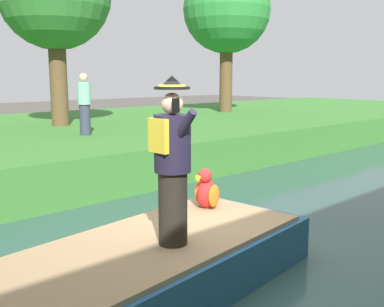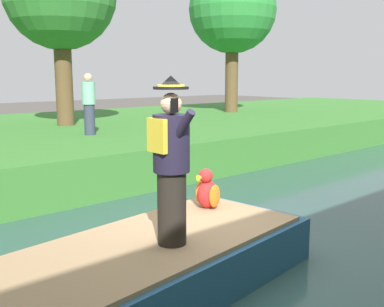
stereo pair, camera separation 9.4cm
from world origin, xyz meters
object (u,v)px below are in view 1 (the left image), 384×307
object	(u,v)px
boat	(151,266)
person_pirate	(172,162)
parrot_plush	(206,191)
person_bystander	(84,104)
tree_tall	(227,10)

from	to	relation	value
boat	person_pirate	world-z (taller)	person_pirate
parrot_plush	person_bystander	size ratio (longest dim) A/B	0.36
boat	tree_tall	size ratio (longest dim) A/B	0.72
tree_tall	parrot_plush	bearing A→B (deg)	-47.66
boat	parrot_plush	distance (m)	1.56
tree_tall	person_pirate	bearing A→B (deg)	-48.77
boat	tree_tall	distance (m)	15.48
boat	person_pirate	xyz separation A→B (m)	(0.24, 0.12, 1.23)
boat	person_pirate	bearing A→B (deg)	27.40
person_pirate	tree_tall	xyz separation A→B (m)	(-9.73, 11.11, 3.61)
person_pirate	person_bystander	distance (m)	7.41
boat	parrot_plush	size ratio (longest dim) A/B	7.68
parrot_plush	person_pirate	bearing A→B (deg)	-59.04
person_bystander	person_pirate	bearing A→B (deg)	-21.98
parrot_plush	person_bystander	world-z (taller)	person_bystander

